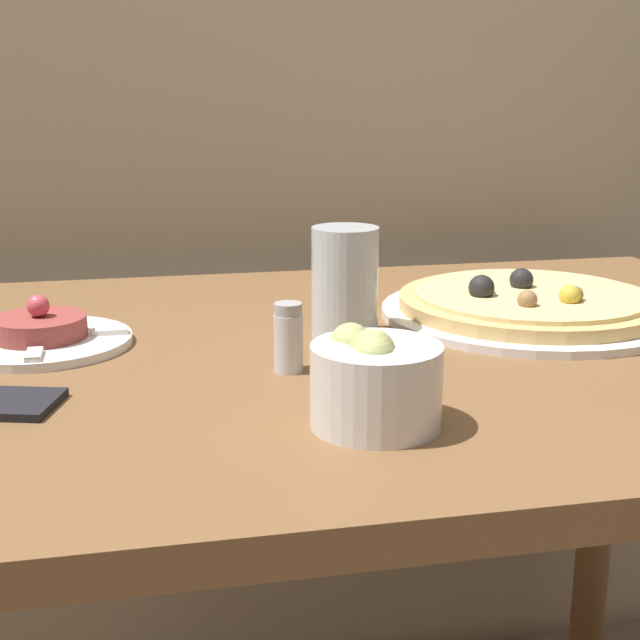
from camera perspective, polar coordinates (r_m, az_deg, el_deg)
name	(u,v)px	position (r m, az deg, el deg)	size (l,w,h in m)	color
dining_table	(346,436)	(1.05, 1.69, -7.46)	(1.21, 0.84, 0.80)	brown
pizza_plate	(529,305)	(1.16, 13.25, 0.96)	(0.38, 0.38, 0.06)	white
tartare_plate	(41,335)	(1.05, -17.45, -0.95)	(0.20, 0.20, 0.06)	white
small_bowl	(374,379)	(0.76, 3.49, -3.79)	(0.11, 0.11, 0.09)	white
drinking_glass	(345,282)	(1.03, 1.61, 2.42)	(0.08, 0.08, 0.13)	silver
salt_shaker	(288,338)	(0.91, -2.04, -1.15)	(0.03, 0.03, 0.07)	silver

